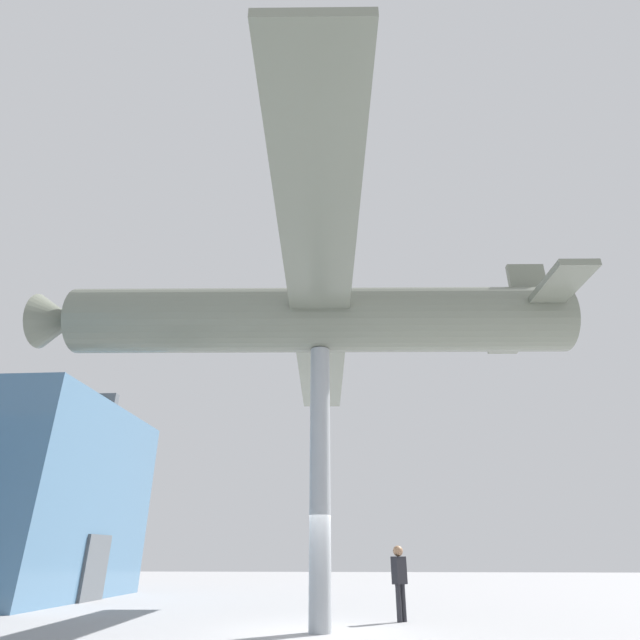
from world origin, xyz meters
TOP-DOWN VIEW (x-y plane):
  - ground_plane at (0.00, 0.00)m, footprint 80.00×80.00m
  - support_pylon_central at (0.00, 0.00)m, footprint 0.53×0.53m
  - suspended_airplane at (-0.01, 0.24)m, footprint 18.45×15.85m
  - visitor_person at (2.14, -2.03)m, footprint 0.44×0.44m

SIDE VIEW (x-z plane):
  - ground_plane at x=0.00m, z-range 0.00..0.00m
  - visitor_person at x=2.14m, z-range 0.16..1.99m
  - support_pylon_central at x=0.00m, z-range 0.00..6.90m
  - suspended_airplane at x=-0.01m, z-range 6.47..9.24m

